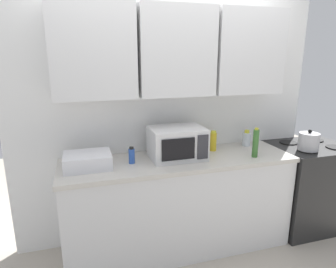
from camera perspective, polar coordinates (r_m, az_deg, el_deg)
wall_back_with_cabinets at (r=2.73m, az=0.68°, el=10.29°), size 2.97×0.38×2.60m
counter_run at (r=2.83m, az=2.07°, el=-13.33°), size 2.10×0.63×0.90m
stove_range at (r=3.50m, az=25.28°, el=-9.06°), size 0.76×0.64×0.91m
kettle at (r=3.12m, az=25.72°, el=-1.32°), size 0.19×0.19×0.20m
microwave at (r=2.62m, az=1.76°, el=-1.73°), size 0.48×0.37×0.28m
dish_rack at (r=2.50m, az=-15.38°, el=-5.01°), size 0.38×0.30×0.12m
bottle_clear_tall at (r=3.10m, az=15.04°, el=-0.88°), size 0.08×0.08×0.16m
bottle_green_oil at (r=2.76m, az=16.68°, el=-1.70°), size 0.05×0.05×0.27m
bottle_blue_cleaner at (r=2.52m, az=-7.08°, el=-4.19°), size 0.05×0.05×0.15m
bottle_yellow_mustard at (r=2.86m, az=8.78°, el=-1.38°), size 0.06×0.06×0.20m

